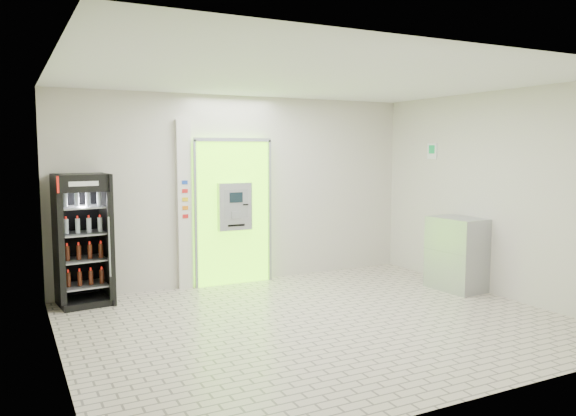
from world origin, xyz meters
TOP-DOWN VIEW (x-y plane):
  - ground at (0.00, 0.00)m, footprint 6.00×6.00m
  - room_shell at (0.00, 0.00)m, footprint 6.00×6.00m
  - atm_assembly at (-0.20, 2.41)m, footprint 1.30×0.24m
  - pillar at (-0.98, 2.45)m, footprint 0.22×0.11m
  - beverage_cooler at (-2.50, 2.19)m, footprint 0.74×0.69m
  - steel_cabinet at (2.71, 0.47)m, footprint 0.62×0.87m
  - exit_sign at (2.99, 1.40)m, footprint 0.02×0.22m

SIDE VIEW (x-z plane):
  - ground at x=0.00m, z-range 0.00..0.00m
  - steel_cabinet at x=2.71m, z-range 0.00..1.12m
  - beverage_cooler at x=-2.50m, z-range -0.04..1.78m
  - atm_assembly at x=-0.20m, z-range 0.01..2.34m
  - pillar at x=-0.98m, z-range 0.00..2.60m
  - room_shell at x=0.00m, z-range -1.16..4.84m
  - exit_sign at x=2.99m, z-range 1.99..2.25m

